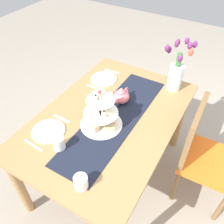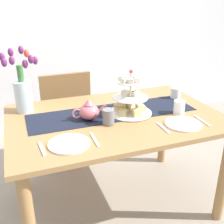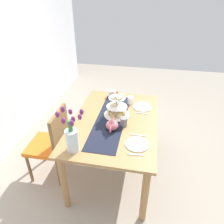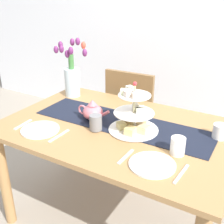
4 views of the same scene
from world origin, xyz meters
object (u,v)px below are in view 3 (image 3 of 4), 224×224
tiered_cake_stand (117,108)px  cream_jug (111,94)px  knife_right (143,102)px  dinner_plate_left (137,144)px  knife_left (138,135)px  dinner_plate_right (142,107)px  mug_grey (124,122)px  dining_table (115,128)px  mug_white_text (130,100)px  fork_left (136,155)px  chair_left (52,141)px  tulip_vase (72,136)px  teapot (112,125)px  fork_right (141,113)px

tiered_cake_stand → cream_jug: tiered_cake_stand is taller
knife_right → dinner_plate_left: bearing=180.0°
dinner_plate_left → knife_left: 0.15m
dinner_plate_right → mug_grey: bearing=158.6°
tiered_cake_stand → mug_grey: bearing=-149.9°
dining_table → mug_white_text: mug_white_text is taller
fork_left → dinner_plate_right: (0.87, 0.00, 0.00)m
chair_left → knife_right: bearing=-53.9°
tulip_vase → mug_grey: (0.48, -0.40, -0.11)m
tiered_cake_stand → tulip_vase: tulip_vase is taller
dinner_plate_right → mug_grey: (-0.44, 0.17, 0.05)m
dining_table → mug_white_text: size_ratio=14.96×
dinner_plate_left → knife_left: dinner_plate_left is taller
cream_jug → knife_left: bearing=-151.2°
tulip_vase → dinner_plate_left: (0.19, -0.57, -0.16)m
tulip_vase → dinner_plate_right: tulip_vase is taller
chair_left → mug_grey: 0.87m
dining_table → tiered_cake_stand: size_ratio=4.68×
tiered_cake_stand → knife_left: 0.45m
chair_left → knife_right: size_ratio=5.35×
dinner_plate_left → knife_left: size_ratio=1.35×
teapot → knife_left: (-0.05, -0.28, -0.06)m
teapot → dinner_plate_left: 0.35m
fork_right → cream_jug: bearing=50.1°
teapot → dinner_plate_right: teapot is taller
knife_left → knife_right: 0.73m
dining_table → dinner_plate_right: (0.35, -0.28, 0.12)m
dinner_plate_left → dinner_plate_right: (0.73, 0.00, 0.00)m
fork_right → knife_right: (0.29, 0.00, 0.00)m
knife_right → mug_grey: bearing=163.6°
dining_table → tulip_vase: size_ratio=3.20×
dining_table → cream_jug: (0.57, 0.16, 0.15)m
fork_right → mug_white_text: bearing=36.5°
dinner_plate_left → fork_right: (0.58, 0.00, -0.00)m
cream_jug → teapot: bearing=-168.0°
dining_table → chair_left: size_ratio=1.56×
knife_left → fork_right: same height
dinner_plate_left → mug_white_text: 0.81m
cream_jug → fork_right: cream_jug is taller
fork_left → dining_table: bearing=28.3°
mug_white_text → knife_left: bearing=-166.2°
dinner_plate_left → mug_white_text: size_ratio=2.42×
dining_table → fork_right: bearing=-54.2°
fork_left → dinner_plate_left: bearing=0.0°
knife_left → fork_right: bearing=0.0°
fork_right → tulip_vase: bearing=143.3°
tulip_vase → mug_grey: bearing=-40.2°
mug_grey → chair_left: bearing=99.4°
tiered_cake_stand → mug_white_text: (0.31, -0.13, -0.04)m
mug_grey → fork_left: bearing=-158.4°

